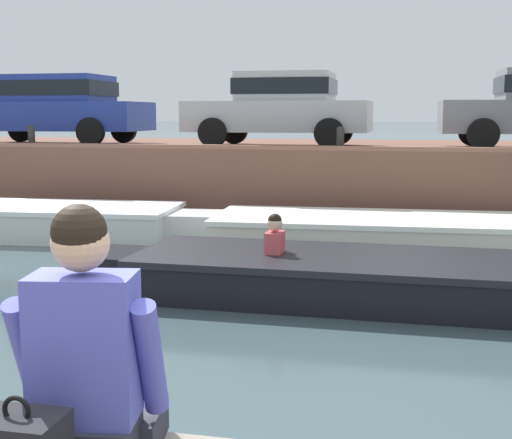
% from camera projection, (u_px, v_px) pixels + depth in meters
% --- Properties ---
extents(ground_plane, '(400.00, 400.00, 0.00)m').
position_uv_depth(ground_plane, '(319.00, 307.00, 8.22)').
color(ground_plane, '#3D5156').
extents(far_quay_wall, '(60.00, 6.00, 1.53)m').
position_uv_depth(far_quay_wall, '(368.00, 178.00, 16.20)').
color(far_quay_wall, brown).
rests_on(far_quay_wall, ground).
extents(far_wall_coping, '(60.00, 0.24, 0.08)m').
position_uv_depth(far_wall_coping, '(359.00, 148.00, 13.30)').
color(far_wall_coping, '#925F4C').
rests_on(far_wall_coping, far_quay_wall).
extents(boat_moored_west_white, '(6.25, 2.26, 0.57)m').
position_uv_depth(boat_moored_west_white, '(48.00, 221.00, 12.89)').
color(boat_moored_west_white, white).
rests_on(boat_moored_west_white, ground).
extents(boat_moored_central_cream, '(6.19, 2.33, 0.53)m').
position_uv_depth(boat_moored_central_cream, '(385.00, 233.00, 11.77)').
color(boat_moored_central_cream, silver).
rests_on(boat_moored_central_cream, ground).
extents(motorboat_passing, '(5.79, 1.92, 1.01)m').
position_uv_depth(motorboat_passing, '(312.00, 275.00, 8.64)').
color(motorboat_passing, black).
rests_on(motorboat_passing, ground).
extents(car_leftmost_blue, '(4.37, 2.04, 1.54)m').
position_uv_depth(car_leftmost_blue, '(55.00, 106.00, 16.23)').
color(car_leftmost_blue, '#233893').
rests_on(car_leftmost_blue, far_quay_wall).
extents(car_left_inner_silver, '(3.89, 1.94, 1.54)m').
position_uv_depth(car_left_inner_silver, '(281.00, 106.00, 15.10)').
color(car_left_inner_silver, '#B7BABC').
rests_on(car_left_inner_silver, far_quay_wall).
extents(mooring_bollard_west, '(0.15, 0.15, 0.45)m').
position_uv_depth(mooring_bollard_west, '(31.00, 135.00, 14.87)').
color(mooring_bollard_west, '#2D2B28').
rests_on(mooring_bollard_west, far_quay_wall).
extents(mooring_bollard_mid, '(0.15, 0.15, 0.45)m').
position_uv_depth(mooring_bollard_mid, '(340.00, 137.00, 13.48)').
color(mooring_bollard_mid, '#2D2B28').
rests_on(mooring_bollard_mid, far_quay_wall).
extents(person_seated_right, '(0.57, 0.58, 0.97)m').
position_uv_depth(person_seated_right, '(89.00, 368.00, 2.53)').
color(person_seated_right, '#282833').
rests_on(person_seated_right, near_quay).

